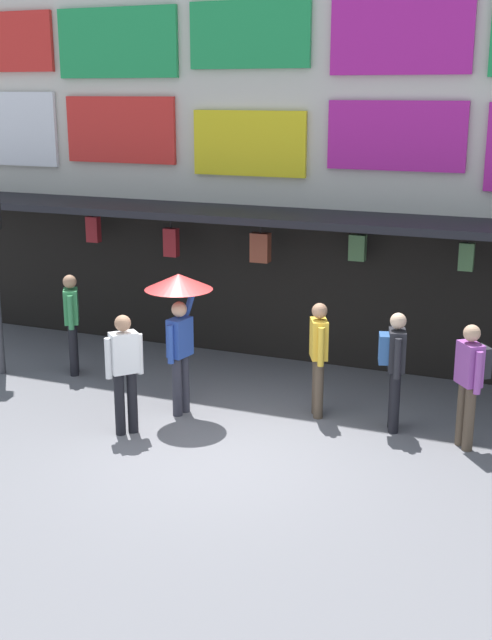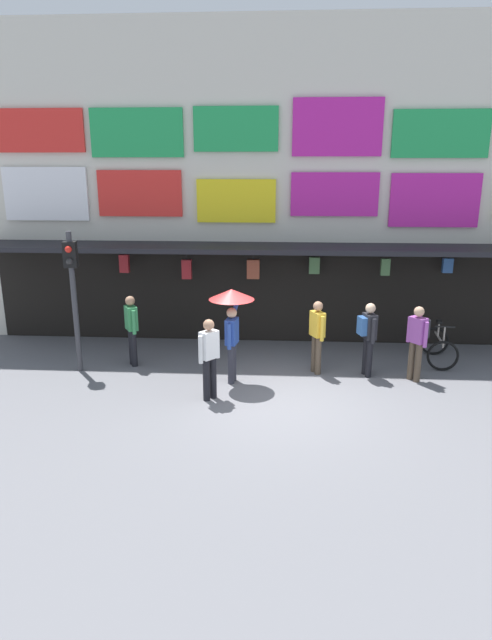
# 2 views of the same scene
# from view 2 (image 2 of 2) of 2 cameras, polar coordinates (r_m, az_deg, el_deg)

# --- Properties ---
(ground_plane) EXTENTS (80.00, 80.00, 0.00)m
(ground_plane) POSITION_cam_2_polar(r_m,az_deg,el_deg) (11.05, 3.83, -8.59)
(ground_plane) COLOR slate
(shopfront) EXTENTS (18.00, 2.60, 8.00)m
(shopfront) POSITION_cam_2_polar(r_m,az_deg,el_deg) (14.63, 4.10, 13.51)
(shopfront) COLOR beige
(shopfront) RESTS_ON ground
(traffic_light_near) EXTENTS (0.31, 0.34, 3.20)m
(traffic_light_near) POSITION_cam_2_polar(r_m,az_deg,el_deg) (12.61, -17.71, 4.04)
(traffic_light_near) COLOR #38383D
(traffic_light_near) RESTS_ON ground
(bicycle_parked) EXTENTS (0.81, 1.21, 1.05)m
(bicycle_parked) POSITION_cam_2_polar(r_m,az_deg,el_deg) (13.78, 19.49, -2.67)
(bicycle_parked) COLOR black
(bicycle_parked) RESTS_ON ground
(pedestrian_in_black) EXTENTS (0.47, 0.48, 1.68)m
(pedestrian_in_black) POSITION_cam_2_polar(r_m,az_deg,el_deg) (12.33, 17.52, -1.77)
(pedestrian_in_black) COLOR brown
(pedestrian_in_black) RESTS_ON ground
(pedestrian_in_blue) EXTENTS (0.37, 0.47, 1.68)m
(pedestrian_in_blue) POSITION_cam_2_polar(r_m,az_deg,el_deg) (12.95, -11.89, -0.69)
(pedestrian_in_blue) COLOR black
(pedestrian_in_blue) RESTS_ON ground
(pedestrian_in_red) EXTENTS (0.42, 0.51, 1.68)m
(pedestrian_in_red) POSITION_cam_2_polar(r_m,az_deg,el_deg) (12.31, 12.64, -1.44)
(pedestrian_in_red) COLOR black
(pedestrian_in_red) RESTS_ON ground
(pedestrian_with_umbrella) EXTENTS (0.96, 0.96, 2.08)m
(pedestrian_with_umbrella) POSITION_cam_2_polar(r_m,az_deg,el_deg) (11.48, -1.51, 1.12)
(pedestrian_with_umbrella) COLOR #2D2D38
(pedestrian_with_umbrella) RESTS_ON ground
(pedestrian_in_white) EXTENTS (0.40, 0.42, 1.68)m
(pedestrian_in_white) POSITION_cam_2_polar(r_m,az_deg,el_deg) (10.84, -3.86, -3.66)
(pedestrian_in_white) COLOR black
(pedestrian_in_white) RESTS_ON ground
(pedestrian_in_purple) EXTENTS (0.35, 0.49, 1.68)m
(pedestrian_in_purple) POSITION_cam_2_polar(r_m,az_deg,el_deg) (12.30, 7.45, -1.36)
(pedestrian_in_purple) COLOR brown
(pedestrian_in_purple) RESTS_ON ground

